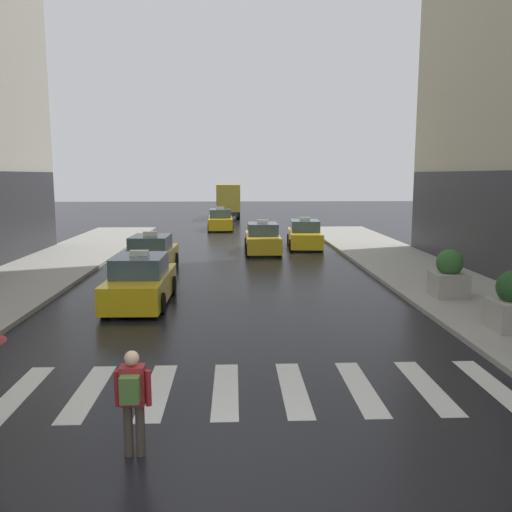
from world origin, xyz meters
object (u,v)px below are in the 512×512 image
Objects in this scene: taxi_lead at (141,282)px; taxi_second at (151,256)px; taxi_third at (263,239)px; pedestrian_with_backpack at (133,396)px; taxi_fourth at (305,235)px; planter_mid_block at (449,275)px; box_truck at (228,200)px; taxi_fifth at (220,221)px.

taxi_lead is 5.85m from taxi_second.
pedestrian_with_backpack is (-3.10, -21.41, 0.25)m from taxi_third.
taxi_fourth is at bearing 61.77° from taxi_lead.
pedestrian_with_backpack is at bearing -132.02° from planter_mid_block.
box_truck reaches higher than taxi_lead.
taxi_third is at bearing 116.08° from planter_mid_block.
box_truck is at bearing 95.38° from taxi_third.
taxi_second is at bearing -98.09° from taxi_fifth.
taxi_third is 0.98× the size of taxi_fourth.
planter_mid_block is (7.89, -34.93, -0.98)m from box_truck.
pedestrian_with_backpack is (2.11, -15.53, 0.25)m from taxi_second.
taxi_lead is at bearing -94.85° from taxi_fifth.
taxi_fourth is at bearing -77.50° from box_truck.
taxi_fifth is at bearing 109.23° from planter_mid_block.
pedestrian_with_backpack is (-5.68, -23.19, 0.25)m from taxi_fourth.
planter_mid_block is (10.91, -5.76, 0.15)m from taxi_second.
taxi_lead is at bearing -118.23° from taxi_fourth.
pedestrian_with_backpack is 1.03× the size of planter_mid_block.
taxi_third is at bearing 68.27° from taxi_lead.
taxi_lead is 2.85× the size of planter_mid_block.
taxi_fourth is 23.88m from pedestrian_with_backpack.
taxi_lead is 2.76× the size of pedestrian_with_backpack.
taxi_second is 29.35m from box_truck.
taxi_lead is 9.84m from pedestrian_with_backpack.
planter_mid_block is at bearing -27.84° from taxi_second.
taxi_fourth and taxi_fifth have the same top height.
pedestrian_with_backpack is (-0.47, -33.66, 0.25)m from taxi_fifth.
taxi_third and taxi_fourth have the same top height.
taxi_third and taxi_fifth have the same top height.
planter_mid_block is (8.33, -23.89, 0.15)m from taxi_fifth.
taxi_lead is at bearing -84.64° from taxi_second.
taxi_second is 2.87× the size of planter_mid_block.
pedestrian_with_backpack is 13.15m from planter_mid_block.
taxi_second is at bearing 95.36° from taxi_lead.
taxi_fourth is 13.79m from planter_mid_block.
taxi_fifth reaches higher than planter_mid_block.
taxi_second is 1.00× the size of taxi_fifth.
box_truck is at bearing 87.72° from taxi_fifth.
box_truck reaches higher than taxi_second.
taxi_second and taxi_third have the same top height.
planter_mid_block is at bearing -76.91° from taxi_fourth.
box_truck reaches higher than taxi_fifth.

